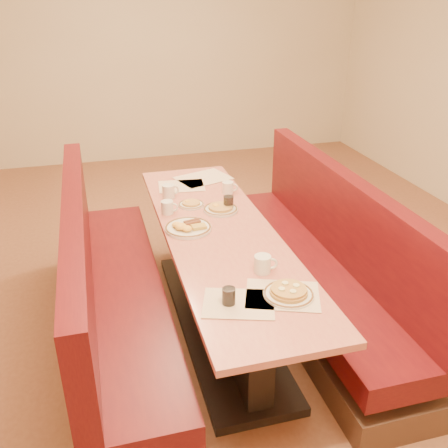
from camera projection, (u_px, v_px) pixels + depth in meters
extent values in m
plane|color=#9E6647|center=(220.00, 326.00, 3.55)|extent=(8.00, 8.00, 0.00)
cube|color=beige|center=(140.00, 53.00, 6.43)|extent=(6.00, 0.04, 2.80)
cube|color=black|center=(220.00, 322.00, 3.54)|extent=(0.55, 1.88, 0.06)
cube|color=black|center=(220.00, 283.00, 3.40)|extent=(0.15, 1.75, 0.71)
cube|color=#CD775F|center=(220.00, 234.00, 3.24)|extent=(0.70, 2.50, 0.04)
cube|color=#4C3326|center=(123.00, 330.00, 3.35)|extent=(0.55, 2.50, 0.20)
cube|color=#5C0F10|center=(120.00, 296.00, 3.23)|extent=(0.55, 2.50, 0.16)
cube|color=#5C0F10|center=(78.00, 249.00, 3.02)|extent=(0.12, 2.50, 0.60)
cube|color=#4C3326|center=(309.00, 300.00, 3.67)|extent=(0.55, 2.50, 0.20)
cube|color=#5C0F10|center=(311.00, 268.00, 3.56)|extent=(0.55, 2.50, 0.16)
cube|color=#5C0F10|center=(344.00, 216.00, 3.44)|extent=(0.12, 2.50, 0.60)
cube|color=beige|center=(239.00, 303.00, 2.49)|extent=(0.42, 0.36, 0.00)
cube|color=beige|center=(283.00, 295.00, 2.56)|extent=(0.45, 0.40, 0.00)
cube|color=beige|center=(181.00, 186.00, 3.95)|extent=(0.38, 0.30, 0.00)
cube|color=beige|center=(203.00, 178.00, 4.11)|extent=(0.49, 0.43, 0.00)
cylinder|color=white|center=(288.00, 295.00, 2.55)|extent=(0.26, 0.26, 0.02)
torus|color=brown|center=(289.00, 293.00, 2.55)|extent=(0.26, 0.26, 0.01)
cylinder|color=#BE8A44|center=(289.00, 292.00, 2.55)|extent=(0.20, 0.20, 0.02)
cylinder|color=#BE8A44|center=(289.00, 289.00, 2.54)|extent=(0.18, 0.18, 0.01)
cylinder|color=#F1E89D|center=(296.00, 286.00, 2.55)|extent=(0.03, 0.03, 0.01)
cylinder|color=#F1E89D|center=(285.00, 283.00, 2.57)|extent=(0.03, 0.03, 0.01)
cylinder|color=#F1E89D|center=(282.00, 289.00, 2.52)|extent=(0.03, 0.03, 0.01)
cylinder|color=#F1E89D|center=(293.00, 291.00, 2.50)|extent=(0.03, 0.03, 0.01)
cylinder|color=white|center=(188.00, 228.00, 3.25)|extent=(0.31, 0.31, 0.02)
torus|color=brown|center=(188.00, 227.00, 3.25)|extent=(0.30, 0.30, 0.01)
ellipsoid|color=yellow|center=(181.00, 226.00, 3.20)|extent=(0.08, 0.08, 0.04)
ellipsoid|color=yellow|center=(187.00, 229.00, 3.18)|extent=(0.07, 0.07, 0.04)
ellipsoid|color=yellow|center=(177.00, 225.00, 3.24)|extent=(0.06, 0.06, 0.03)
cylinder|color=brown|center=(193.00, 223.00, 3.27)|extent=(0.11, 0.05, 0.02)
cylinder|color=brown|center=(191.00, 221.00, 3.30)|extent=(0.11, 0.05, 0.02)
cube|color=gold|center=(199.00, 227.00, 3.22)|extent=(0.10, 0.07, 0.02)
cylinder|color=white|center=(221.00, 210.00, 3.52)|extent=(0.24, 0.24, 0.02)
torus|color=brown|center=(221.00, 208.00, 3.52)|extent=(0.24, 0.24, 0.01)
cylinder|color=#C89446|center=(221.00, 207.00, 3.51)|extent=(0.17, 0.17, 0.02)
ellipsoid|color=yellow|center=(216.00, 205.00, 3.52)|extent=(0.05, 0.05, 0.03)
cylinder|color=white|center=(191.00, 205.00, 3.61)|extent=(0.19, 0.19, 0.01)
torus|color=brown|center=(191.00, 204.00, 3.60)|extent=(0.18, 0.18, 0.01)
cylinder|color=#C89446|center=(191.00, 203.00, 3.60)|extent=(0.13, 0.13, 0.01)
ellipsoid|color=yellow|center=(188.00, 202.00, 3.61)|extent=(0.04, 0.04, 0.02)
cylinder|color=white|center=(262.00, 264.00, 2.75)|extent=(0.09, 0.09, 0.10)
torus|color=white|center=(271.00, 264.00, 2.76)|extent=(0.07, 0.03, 0.07)
cylinder|color=black|center=(263.00, 257.00, 2.73)|extent=(0.08, 0.08, 0.01)
cylinder|color=white|center=(167.00, 207.00, 3.47)|extent=(0.08, 0.08, 0.09)
torus|color=white|center=(174.00, 207.00, 3.47)|extent=(0.07, 0.03, 0.06)
cylinder|color=black|center=(167.00, 202.00, 3.45)|extent=(0.07, 0.07, 0.01)
cylinder|color=white|center=(228.00, 188.00, 3.81)|extent=(0.08, 0.08, 0.09)
torus|color=white|center=(234.00, 188.00, 3.81)|extent=(0.07, 0.03, 0.06)
cylinder|color=black|center=(228.00, 183.00, 3.79)|extent=(0.07, 0.07, 0.01)
cylinder|color=white|center=(168.00, 191.00, 3.73)|extent=(0.09, 0.09, 0.10)
torus|color=white|center=(175.00, 190.00, 3.75)|extent=(0.07, 0.03, 0.07)
cylinder|color=black|center=(168.00, 186.00, 3.71)|extent=(0.08, 0.08, 0.01)
cylinder|color=black|center=(229.00, 297.00, 2.47)|extent=(0.06, 0.06, 0.09)
cylinder|color=silver|center=(229.00, 296.00, 2.47)|extent=(0.07, 0.07, 0.09)
cylinder|color=black|center=(229.00, 203.00, 3.53)|extent=(0.07, 0.07, 0.10)
cylinder|color=silver|center=(229.00, 203.00, 3.53)|extent=(0.07, 0.07, 0.10)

